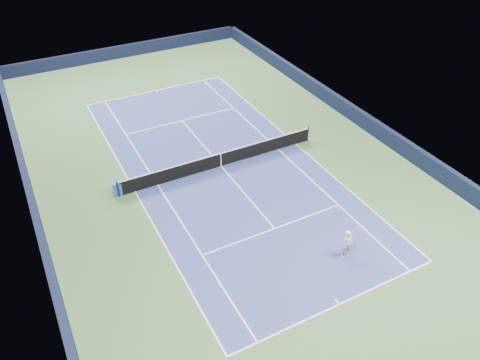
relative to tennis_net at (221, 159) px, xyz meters
name	(u,v)px	position (x,y,z in m)	size (l,w,h in m)	color
ground	(221,166)	(0.00, 0.00, -0.50)	(40.00, 40.00, 0.00)	#3A5C32
wall_far	(126,51)	(0.00, 19.82, 0.05)	(22.00, 0.35, 1.10)	black
wall_right	(361,118)	(10.82, 0.00, 0.05)	(0.35, 40.00, 1.10)	#111833
wall_left	(35,213)	(-10.82, 0.00, 0.05)	(0.35, 40.00, 1.10)	#101832
court_surface	(221,166)	(0.00, 0.00, -0.50)	(10.97, 23.77, 0.01)	navy
baseline_far	(156,90)	(0.00, 11.88, -0.50)	(10.97, 0.08, 0.00)	white
baseline_near	(339,304)	(0.00, -11.88, -0.50)	(10.97, 0.08, 0.00)	white
sideline_doubles_right	(296,144)	(5.49, 0.00, -0.50)	(0.08, 23.77, 0.00)	white
sideline_doubles_left	(135,191)	(-5.49, 0.00, -0.50)	(0.08, 23.77, 0.00)	white
sideline_singles_right	(278,149)	(4.12, 0.00, -0.50)	(0.08, 23.77, 0.00)	white
sideline_singles_left	(158,185)	(-4.12, 0.00, -0.50)	(0.08, 23.77, 0.00)	white
service_line_far	(182,121)	(0.00, 6.40, -0.50)	(8.23, 0.08, 0.00)	white
service_line_near	(275,229)	(0.00, -6.40, -0.50)	(8.23, 0.08, 0.00)	white
center_service_line	(221,166)	(0.00, 0.00, -0.50)	(0.08, 12.80, 0.00)	white
center_mark_far	(157,91)	(0.00, 11.73, -0.50)	(0.08, 0.30, 0.00)	white
center_mark_near	(337,302)	(0.00, -11.73, -0.50)	(0.08, 0.30, 0.00)	white
tennis_net	(221,159)	(0.00, 0.00, 0.00)	(12.90, 0.10, 1.07)	black
sponsor_cube	(117,188)	(-6.40, 0.23, -0.09)	(0.62, 0.54, 0.83)	blue
tennis_player	(347,244)	(2.03, -9.65, 0.29)	(0.76, 1.25, 2.19)	silver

